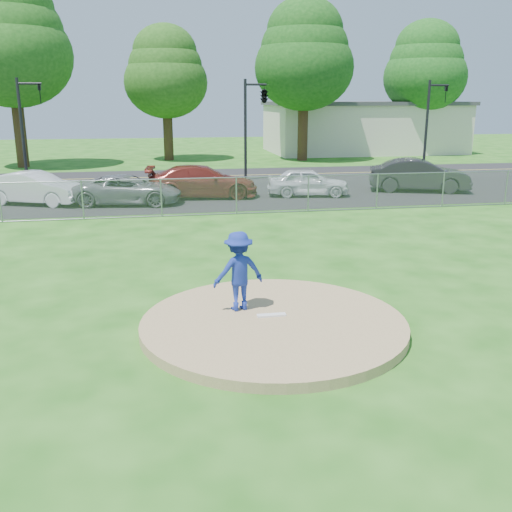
# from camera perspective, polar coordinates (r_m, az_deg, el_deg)

# --- Properties ---
(ground) EXTENTS (120.00, 120.00, 0.00)m
(ground) POSITION_cam_1_polar(r_m,az_deg,el_deg) (21.20, -3.85, 3.07)
(ground) COLOR #1C5512
(ground) RESTS_ON ground
(pitchers_mound) EXTENTS (5.40, 5.40, 0.20)m
(pitchers_mound) POSITION_cam_1_polar(r_m,az_deg,el_deg) (11.70, 1.75, -6.83)
(pitchers_mound) COLOR #9D8056
(pitchers_mound) RESTS_ON ground
(pitching_rubber) EXTENTS (0.60, 0.15, 0.04)m
(pitching_rubber) POSITION_cam_1_polar(r_m,az_deg,el_deg) (11.84, 1.56, -5.93)
(pitching_rubber) COLOR white
(pitching_rubber) RESTS_ON pitchers_mound
(chain_link_fence) EXTENTS (40.00, 0.06, 1.50)m
(chain_link_fence) POSITION_cam_1_polar(r_m,az_deg,el_deg) (23.01, -4.45, 5.94)
(chain_link_fence) COLOR gray
(chain_link_fence) RESTS_ON ground
(parking_lot) EXTENTS (50.00, 8.00, 0.01)m
(parking_lot) POSITION_cam_1_polar(r_m,az_deg,el_deg) (27.55, -5.39, 5.92)
(parking_lot) COLOR black
(parking_lot) RESTS_ON ground
(street) EXTENTS (60.00, 7.00, 0.01)m
(street) POSITION_cam_1_polar(r_m,az_deg,el_deg) (34.95, -6.48, 7.91)
(street) COLOR black
(street) RESTS_ON ground
(commercial_building) EXTENTS (16.40, 9.40, 4.30)m
(commercial_building) POSITION_cam_1_polar(r_m,az_deg,el_deg) (51.96, 10.62, 12.58)
(commercial_building) COLOR beige
(commercial_building) RESTS_ON ground
(tree_left) EXTENTS (7.84, 7.84, 12.53)m
(tree_left) POSITION_cam_1_polar(r_m,az_deg,el_deg) (42.65, -23.38, 19.25)
(tree_left) COLOR #372414
(tree_left) RESTS_ON ground
(tree_center) EXTENTS (6.16, 6.16, 9.84)m
(tree_center) POSITION_cam_1_polar(r_m,az_deg,el_deg) (44.64, -9.02, 17.76)
(tree_center) COLOR #382414
(tree_center) RESTS_ON ground
(tree_right) EXTENTS (7.28, 7.28, 11.63)m
(tree_right) POSITION_cam_1_polar(r_m,az_deg,el_deg) (44.16, 4.86, 19.45)
(tree_right) COLOR #372114
(tree_right) RESTS_ON ground
(tree_far_right) EXTENTS (6.72, 6.72, 10.74)m
(tree_far_right) POSITION_cam_1_polar(r_m,az_deg,el_deg) (50.80, 16.59, 17.70)
(tree_far_right) COLOR #3A2115
(tree_far_right) RESTS_ON ground
(traffic_signal_left) EXTENTS (1.28, 0.20, 5.60)m
(traffic_signal_left) POSITION_cam_1_polar(r_m,az_deg,el_deg) (33.25, -22.02, 12.34)
(traffic_signal_left) COLOR black
(traffic_signal_left) RESTS_ON ground
(traffic_signal_center) EXTENTS (1.42, 2.48, 5.60)m
(traffic_signal_center) POSITION_cam_1_polar(r_m,az_deg,el_deg) (33.18, 0.63, 15.58)
(traffic_signal_center) COLOR black
(traffic_signal_center) RESTS_ON ground
(traffic_signal_right) EXTENTS (1.28, 0.20, 5.60)m
(traffic_signal_right) POSITION_cam_1_polar(r_m,az_deg,el_deg) (36.55, 17.07, 12.96)
(traffic_signal_right) COLOR black
(traffic_signal_right) RESTS_ON ground
(pitcher) EXTENTS (1.20, 0.85, 1.69)m
(pitcher) POSITION_cam_1_polar(r_m,az_deg,el_deg) (11.95, -1.75, -1.52)
(pitcher) COLOR navy
(pitcher) RESTS_ON pitchers_mound
(traffic_cone) EXTENTS (0.38, 0.38, 0.73)m
(traffic_cone) POSITION_cam_1_polar(r_m,az_deg,el_deg) (26.20, -16.88, 5.66)
(traffic_cone) COLOR #FF410D
(traffic_cone) RESTS_ON parking_lot
(parked_car_white) EXTENTS (4.58, 3.05, 1.43)m
(parked_car_white) POSITION_cam_1_polar(r_m,az_deg,el_deg) (27.16, -21.21, 6.35)
(parked_car_white) COLOR white
(parked_car_white) RESTS_ON parking_lot
(parked_car_gray) EXTENTS (4.90, 2.79, 1.29)m
(parked_car_gray) POSITION_cam_1_polar(r_m,az_deg,el_deg) (25.99, -12.66, 6.49)
(parked_car_gray) COLOR slate
(parked_car_gray) RESTS_ON parking_lot
(parked_car_darkred) EXTENTS (5.36, 2.56, 1.51)m
(parked_car_darkred) POSITION_cam_1_polar(r_m,az_deg,el_deg) (27.24, -5.39, 7.43)
(parked_car_darkred) COLOR maroon
(parked_car_darkred) RESTS_ON parking_lot
(parked_car_pearl) EXTENTS (4.10, 2.18, 1.33)m
(parked_car_pearl) POSITION_cam_1_polar(r_m,az_deg,el_deg) (27.70, 5.21, 7.38)
(parked_car_pearl) COLOR silver
(parked_car_pearl) RESTS_ON parking_lot
(parked_car_charcoal) EXTENTS (5.19, 3.18, 1.62)m
(parked_car_charcoal) POSITION_cam_1_polar(r_m,az_deg,el_deg) (30.14, 16.00, 7.78)
(parked_car_charcoal) COLOR #232325
(parked_car_charcoal) RESTS_ON parking_lot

